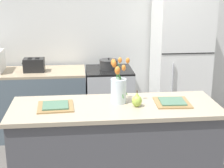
{
  "coord_description": "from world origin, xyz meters",
  "views": [
    {
      "loc": [
        -0.31,
        -2.76,
        1.97
      ],
      "look_at": [
        0.0,
        0.25,
        1.08
      ],
      "focal_mm": 55.0,
      "sensor_mm": 36.0,
      "label": 1
    }
  ],
  "objects_px": {
    "plate_setting_right": "(172,102)",
    "stove_range": "(109,101)",
    "refrigerator": "(180,65)",
    "plate_setting_left": "(56,106)",
    "toaster": "(34,65)",
    "flower_vase": "(118,88)",
    "pear_figurine": "(137,100)",
    "cooking_pot": "(109,64)"
  },
  "relations": [
    {
      "from": "pear_figurine",
      "to": "toaster",
      "type": "distance_m",
      "value": 1.92
    },
    {
      "from": "stove_range",
      "to": "refrigerator",
      "type": "xyz_separation_m",
      "value": [
        0.95,
        0.0,
        0.48
      ]
    },
    {
      "from": "plate_setting_right",
      "to": "toaster",
      "type": "distance_m",
      "value": 2.08
    },
    {
      "from": "stove_range",
      "to": "flower_vase",
      "type": "bearing_deg",
      "value": -92.3
    },
    {
      "from": "stove_range",
      "to": "plate_setting_left",
      "type": "bearing_deg",
      "value": -110.87
    },
    {
      "from": "toaster",
      "to": "pear_figurine",
      "type": "bearing_deg",
      "value": -56.97
    },
    {
      "from": "stove_range",
      "to": "pear_figurine",
      "type": "height_order",
      "value": "pear_figurine"
    },
    {
      "from": "refrigerator",
      "to": "pear_figurine",
      "type": "bearing_deg",
      "value": -117.83
    },
    {
      "from": "stove_range",
      "to": "pear_figurine",
      "type": "xyz_separation_m",
      "value": [
        0.08,
        -1.64,
        0.57
      ]
    },
    {
      "from": "stove_range",
      "to": "flower_vase",
      "type": "distance_m",
      "value": 1.66
    },
    {
      "from": "plate_setting_right",
      "to": "toaster",
      "type": "bearing_deg",
      "value": 131.29
    },
    {
      "from": "stove_range",
      "to": "plate_setting_right",
      "type": "xyz_separation_m",
      "value": [
        0.41,
        -1.59,
        0.53
      ]
    },
    {
      "from": "flower_vase",
      "to": "pear_figurine",
      "type": "bearing_deg",
      "value": -38.77
    },
    {
      "from": "stove_range",
      "to": "cooking_pot",
      "type": "relative_size",
      "value": 3.6
    },
    {
      "from": "refrigerator",
      "to": "plate_setting_left",
      "type": "distance_m",
      "value": 2.23
    },
    {
      "from": "stove_range",
      "to": "cooking_pot",
      "type": "bearing_deg",
      "value": 130.23
    },
    {
      "from": "plate_setting_right",
      "to": "stove_range",
      "type": "bearing_deg",
      "value": 104.33
    },
    {
      "from": "stove_range",
      "to": "pear_figurine",
      "type": "bearing_deg",
      "value": -87.09
    },
    {
      "from": "plate_setting_right",
      "to": "cooking_pot",
      "type": "distance_m",
      "value": 1.65
    },
    {
      "from": "flower_vase",
      "to": "cooking_pot",
      "type": "xyz_separation_m",
      "value": [
        0.06,
        1.53,
        -0.15
      ]
    },
    {
      "from": "refrigerator",
      "to": "plate_setting_left",
      "type": "xyz_separation_m",
      "value": [
        -1.56,
        -1.59,
        0.05
      ]
    },
    {
      "from": "flower_vase",
      "to": "toaster",
      "type": "height_order",
      "value": "flower_vase"
    },
    {
      "from": "toaster",
      "to": "plate_setting_left",
      "type": "bearing_deg",
      "value": -77.1
    },
    {
      "from": "refrigerator",
      "to": "pear_figurine",
      "type": "relative_size",
      "value": 12.95
    },
    {
      "from": "refrigerator",
      "to": "cooking_pot",
      "type": "relative_size",
      "value": 7.47
    },
    {
      "from": "refrigerator",
      "to": "cooking_pot",
      "type": "bearing_deg",
      "value": 179.65
    },
    {
      "from": "cooking_pot",
      "to": "plate_setting_right",
      "type": "bearing_deg",
      "value": -75.54
    },
    {
      "from": "pear_figurine",
      "to": "cooking_pot",
      "type": "bearing_deg",
      "value": 93.09
    },
    {
      "from": "plate_setting_right",
      "to": "cooking_pot",
      "type": "height_order",
      "value": "cooking_pot"
    },
    {
      "from": "pear_figurine",
      "to": "plate_setting_right",
      "type": "xyz_separation_m",
      "value": [
        0.32,
        0.05,
        -0.05
      ]
    },
    {
      "from": "flower_vase",
      "to": "plate_setting_left",
      "type": "bearing_deg",
      "value": -173.12
    },
    {
      "from": "plate_setting_right",
      "to": "refrigerator",
      "type": "bearing_deg",
      "value": 71.13
    },
    {
      "from": "plate_setting_left",
      "to": "plate_setting_right",
      "type": "height_order",
      "value": "same"
    },
    {
      "from": "pear_figurine",
      "to": "toaster",
      "type": "xyz_separation_m",
      "value": [
        -1.05,
        1.61,
        -0.04
      ]
    },
    {
      "from": "pear_figurine",
      "to": "plate_setting_right",
      "type": "distance_m",
      "value": 0.33
    },
    {
      "from": "refrigerator",
      "to": "flower_vase",
      "type": "height_order",
      "value": "refrigerator"
    },
    {
      "from": "flower_vase",
      "to": "cooking_pot",
      "type": "bearing_deg",
      "value": 87.91
    },
    {
      "from": "stove_range",
      "to": "cooking_pot",
      "type": "distance_m",
      "value": 0.51
    },
    {
      "from": "plate_setting_right",
      "to": "cooking_pot",
      "type": "bearing_deg",
      "value": 104.46
    },
    {
      "from": "refrigerator",
      "to": "toaster",
      "type": "bearing_deg",
      "value": -179.07
    },
    {
      "from": "plate_setting_right",
      "to": "cooking_pot",
      "type": "xyz_separation_m",
      "value": [
        -0.41,
        1.6,
        -0.02
      ]
    },
    {
      "from": "cooking_pot",
      "to": "stove_range",
      "type": "bearing_deg",
      "value": -49.77
    }
  ]
}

